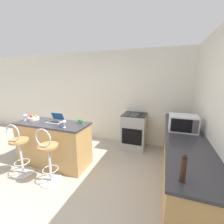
{
  "coord_description": "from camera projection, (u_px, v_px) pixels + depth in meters",
  "views": [
    {
      "loc": [
        1.63,
        -1.67,
        1.85
      ],
      "look_at": [
        0.43,
        1.72,
        1.04
      ],
      "focal_mm": 24.0,
      "sensor_mm": 36.0,
      "label": 1
    }
  ],
  "objects": [
    {
      "name": "wine_glass_short",
      "position": [
        64.0,
        122.0,
        2.82
      ],
      "size": [
        0.07,
        0.07,
        0.15
      ],
      "color": "silver",
      "rests_on": "breakfast_bar"
    },
    {
      "name": "wine_glass_tall",
      "position": [
        25.0,
        116.0,
        3.32
      ],
      "size": [
        0.07,
        0.07,
        0.14
      ],
      "color": "silver",
      "rests_on": "breakfast_bar"
    },
    {
      "name": "stove_range",
      "position": [
        134.0,
        131.0,
        4.0
      ],
      "size": [
        0.6,
        0.61,
        0.95
      ],
      "color": "#9EA3A8",
      "rests_on": "ground_plane"
    },
    {
      "name": "bar_stool_near",
      "position": [
        19.0,
        151.0,
        2.86
      ],
      "size": [
        0.4,
        0.4,
        1.05
      ],
      "color": "silver",
      "rests_on": "ground_plane"
    },
    {
      "name": "ground_plane",
      "position": [
        53.0,
        193.0,
        2.48
      ],
      "size": [
        20.0,
        20.0,
        0.0
      ],
      "primitive_type": "plane",
      "color": "#ADA393"
    },
    {
      "name": "fruit_bowl",
      "position": [
        33.0,
        118.0,
        3.37
      ],
      "size": [
        0.24,
        0.24,
        0.11
      ],
      "color": "silver",
      "rests_on": "breakfast_bar"
    },
    {
      "name": "pepper_mill",
      "position": [
        183.0,
        169.0,
        1.33
      ],
      "size": [
        0.05,
        0.05,
        0.27
      ],
      "color": "#331E14",
      "rests_on": "counter_right"
    },
    {
      "name": "laptop",
      "position": [
        56.0,
        119.0,
        3.2
      ],
      "size": [
        0.32,
        0.26,
        0.2
      ],
      "color": "#B7BABF",
      "rests_on": "breakfast_bar"
    },
    {
      "name": "microwave",
      "position": [
        183.0,
        123.0,
        2.63
      ],
      "size": [
        0.47,
        0.34,
        0.28
      ],
      "color": "silver",
      "rests_on": "counter_right"
    },
    {
      "name": "bar_stool_far",
      "position": [
        48.0,
        157.0,
        2.63
      ],
      "size": [
        0.4,
        0.4,
        1.05
      ],
      "color": "silver",
      "rests_on": "ground_plane"
    },
    {
      "name": "counter_right",
      "position": [
        182.0,
        160.0,
        2.6
      ],
      "size": [
        0.62,
        2.94,
        0.94
      ],
      "color": "tan",
      "rests_on": "ground_plane"
    },
    {
      "name": "mug_green",
      "position": [
        80.0,
        121.0,
        3.08
      ],
      "size": [
        0.09,
        0.07,
        0.09
      ],
      "color": "#338447",
      "rests_on": "breakfast_bar"
    },
    {
      "name": "toaster",
      "position": [
        182.0,
        118.0,
        3.13
      ],
      "size": [
        0.26,
        0.24,
        0.19
      ],
      "color": "#9EA3A8",
      "rests_on": "counter_right"
    },
    {
      "name": "wall_back",
      "position": [
        107.0,
        97.0,
        4.44
      ],
      "size": [
        12.0,
        0.06,
        2.6
      ],
      "color": "silver",
      "rests_on": "ground_plane"
    },
    {
      "name": "breakfast_bar",
      "position": [
        54.0,
        143.0,
        3.25
      ],
      "size": [
        1.57,
        0.63,
        0.94
      ],
      "color": "tan",
      "rests_on": "ground_plane"
    }
  ]
}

